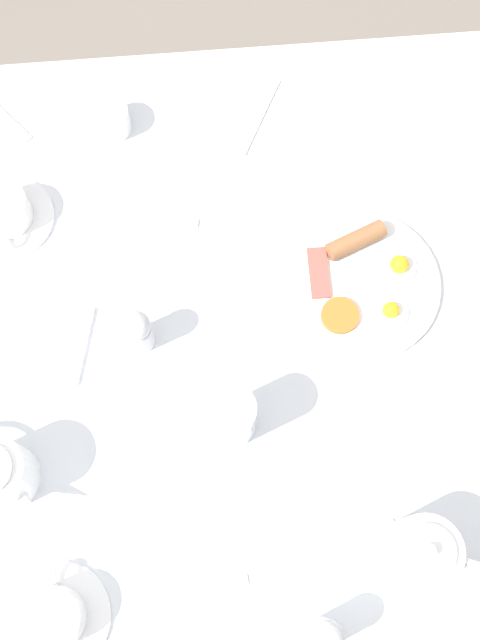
{
  "coord_description": "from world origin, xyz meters",
  "views": [
    {
      "loc": [
        0.03,
        0.38,
        1.89
      ],
      "look_at": [
        0.0,
        0.0,
        0.76
      ],
      "focal_mm": 42.0,
      "sensor_mm": 36.0,
      "label": 1
    }
  ],
  "objects_px": {
    "fork_by_plate": "(191,589)",
    "knife_by_plate": "(140,218)",
    "teacup_with_saucer_right": "(5,212)",
    "creamer_jug": "(110,120)",
    "pepper_grinder": "(326,636)",
    "teapot_near": "(421,552)",
    "water_glass_tall": "(232,417)",
    "spoon_for_tea": "(2,114)",
    "breakfast_plate": "(360,281)",
    "fork_spare": "(259,117)",
    "salt_grinder": "(138,331)",
    "napkin_folded": "(60,343)",
    "teacup_with_saucer_left": "(53,618)"
  },
  "relations": [
    {
      "from": "teacup_with_saucer_right",
      "to": "pepper_grinder",
      "type": "height_order",
      "value": "pepper_grinder"
    },
    {
      "from": "spoon_for_tea",
      "to": "napkin_folded",
      "type": "bearing_deg",
      "value": 102.75
    },
    {
      "from": "pepper_grinder",
      "to": "napkin_folded",
      "type": "height_order",
      "value": "pepper_grinder"
    },
    {
      "from": "breakfast_plate",
      "to": "teacup_with_saucer_right",
      "type": "distance_m",
      "value": 0.6
    },
    {
      "from": "breakfast_plate",
      "to": "fork_by_plate",
      "type": "relative_size",
      "value": 1.57
    },
    {
      "from": "teacup_with_saucer_left",
      "to": "fork_by_plate",
      "type": "xyz_separation_m",
      "value": [
        -0.19,
        -0.02,
        -0.02
      ]
    },
    {
      "from": "water_glass_tall",
      "to": "fork_by_plate",
      "type": "height_order",
      "value": "water_glass_tall"
    },
    {
      "from": "breakfast_plate",
      "to": "napkin_folded",
      "type": "distance_m",
      "value": 0.5
    },
    {
      "from": "napkin_folded",
      "to": "fork_spare",
      "type": "distance_m",
      "value": 0.53
    },
    {
      "from": "spoon_for_tea",
      "to": "teapot_near",
      "type": "bearing_deg",
      "value": 127.33
    },
    {
      "from": "fork_by_plate",
      "to": "knife_by_plate",
      "type": "bearing_deg",
      "value": -85.49
    },
    {
      "from": "fork_by_plate",
      "to": "pepper_grinder",
      "type": "bearing_deg",
      "value": 157.73
    },
    {
      "from": "fork_by_plate",
      "to": "breakfast_plate",
      "type": "bearing_deg",
      "value": -124.37
    },
    {
      "from": "breakfast_plate",
      "to": "salt_grinder",
      "type": "distance_m",
      "value": 0.37
    },
    {
      "from": "water_glass_tall",
      "to": "teapot_near",
      "type": "bearing_deg",
      "value": 139.63
    },
    {
      "from": "creamer_jug",
      "to": "salt_grinder",
      "type": "relative_size",
      "value": 0.88
    },
    {
      "from": "teacup_with_saucer_right",
      "to": "salt_grinder",
      "type": "distance_m",
      "value": 0.32
    },
    {
      "from": "knife_by_plate",
      "to": "fork_spare",
      "type": "bearing_deg",
      "value": -140.45
    },
    {
      "from": "teacup_with_saucer_right",
      "to": "knife_by_plate",
      "type": "xyz_separation_m",
      "value": [
        -0.22,
        0.02,
        -0.02
      ]
    },
    {
      "from": "teacup_with_saucer_right",
      "to": "creamer_jug",
      "type": "relative_size",
      "value": 1.73
    },
    {
      "from": "teacup_with_saucer_left",
      "to": "knife_by_plate",
      "type": "relative_size",
      "value": 0.78
    },
    {
      "from": "fork_spare",
      "to": "fork_by_plate",
      "type": "bearing_deg",
      "value": 77.51
    },
    {
      "from": "pepper_grinder",
      "to": "teapot_near",
      "type": "bearing_deg",
      "value": -146.47
    },
    {
      "from": "breakfast_plate",
      "to": "napkin_folded",
      "type": "relative_size",
      "value": 1.82
    },
    {
      "from": "teacup_with_saucer_right",
      "to": "knife_by_plate",
      "type": "bearing_deg",
      "value": 175.29
    },
    {
      "from": "teapot_near",
      "to": "creamer_jug",
      "type": "bearing_deg",
      "value": -42.52
    },
    {
      "from": "breakfast_plate",
      "to": "pepper_grinder",
      "type": "bearing_deg",
      "value": 76.58
    },
    {
      "from": "teapot_near",
      "to": "water_glass_tall",
      "type": "distance_m",
      "value": 0.33
    },
    {
      "from": "pepper_grinder",
      "to": "salt_grinder",
      "type": "relative_size",
      "value": 1.0
    },
    {
      "from": "teapot_near",
      "to": "salt_grinder",
      "type": "xyz_separation_m",
      "value": [
        0.38,
        -0.36,
        -0.0
      ]
    },
    {
      "from": "breakfast_plate",
      "to": "teacup_with_saucer_left",
      "type": "xyz_separation_m",
      "value": [
        0.5,
        0.47,
        0.02
      ]
    },
    {
      "from": "fork_by_plate",
      "to": "knife_by_plate",
      "type": "xyz_separation_m",
      "value": [
        0.05,
        -0.6,
        0.0
      ]
    },
    {
      "from": "water_glass_tall",
      "to": "spoon_for_tea",
      "type": "height_order",
      "value": "water_glass_tall"
    },
    {
      "from": "breakfast_plate",
      "to": "fork_spare",
      "type": "relative_size",
      "value": 1.72
    },
    {
      "from": "creamer_jug",
      "to": "salt_grinder",
      "type": "bearing_deg",
      "value": 95.15
    },
    {
      "from": "teacup_with_saucer_left",
      "to": "fork_by_plate",
      "type": "bearing_deg",
      "value": -173.76
    },
    {
      "from": "salt_grinder",
      "to": "creamer_jug",
      "type": "bearing_deg",
      "value": -84.85
    },
    {
      "from": "napkin_folded",
      "to": "teapot_near",
      "type": "bearing_deg",
      "value": 144.51
    },
    {
      "from": "water_glass_tall",
      "to": "pepper_grinder",
      "type": "distance_m",
      "value": 0.33
    },
    {
      "from": "fork_spare",
      "to": "spoon_for_tea",
      "type": "bearing_deg",
      "value": -5.6
    },
    {
      "from": "pepper_grinder",
      "to": "knife_by_plate",
      "type": "xyz_separation_m",
      "value": [
        0.23,
        -0.68,
        -0.05
      ]
    },
    {
      "from": "breakfast_plate",
      "to": "teapot_near",
      "type": "xyz_separation_m",
      "value": [
        -0.02,
        0.43,
        0.04
      ]
    },
    {
      "from": "napkin_folded",
      "to": "spoon_for_tea",
      "type": "xyz_separation_m",
      "value": [
        0.1,
        -0.44,
        -0.0
      ]
    },
    {
      "from": "pepper_grinder",
      "to": "napkin_folded",
      "type": "xyz_separation_m",
      "value": [
        0.37,
        -0.46,
        -0.05
      ]
    },
    {
      "from": "teacup_with_saucer_left",
      "to": "creamer_jug",
      "type": "bearing_deg",
      "value": -97.29
    },
    {
      "from": "breakfast_plate",
      "to": "teapot_near",
      "type": "relative_size",
      "value": 1.42
    },
    {
      "from": "teapot_near",
      "to": "salt_grinder",
      "type": "bearing_deg",
      "value": -24.65
    },
    {
      "from": "breakfast_plate",
      "to": "knife_by_plate",
      "type": "height_order",
      "value": "breakfast_plate"
    },
    {
      "from": "salt_grinder",
      "to": "napkin_folded",
      "type": "distance_m",
      "value": 0.14
    },
    {
      "from": "breakfast_plate",
      "to": "salt_grinder",
      "type": "bearing_deg",
      "value": 10.75
    }
  ]
}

